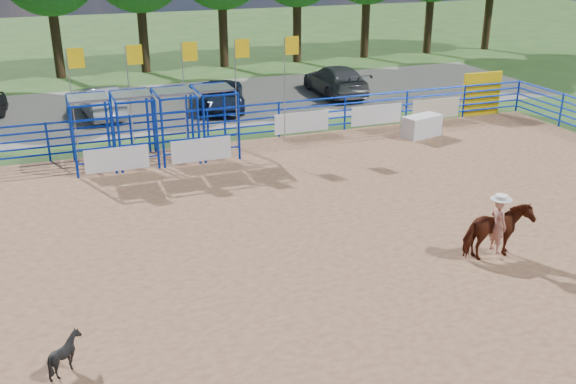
% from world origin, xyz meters
% --- Properties ---
extents(ground, '(120.00, 120.00, 0.00)m').
position_xyz_m(ground, '(0.00, 0.00, 0.00)').
color(ground, '#365823').
rests_on(ground, ground).
extents(arena_dirt, '(30.00, 20.00, 0.02)m').
position_xyz_m(arena_dirt, '(0.00, 0.00, 0.01)').
color(arena_dirt, '#956A4A').
rests_on(arena_dirt, ground).
extents(gravel_strip, '(40.00, 10.00, 0.01)m').
position_xyz_m(gravel_strip, '(0.00, 17.00, 0.01)').
color(gravel_strip, slate).
rests_on(gravel_strip, ground).
extents(announcer_table, '(1.80, 1.18, 0.88)m').
position_xyz_m(announcer_table, '(8.57, 7.98, 0.46)').
color(announcer_table, silver).
rests_on(announcer_table, arena_dirt).
extents(horse_and_rider, '(1.75, 0.82, 2.47)m').
position_xyz_m(horse_and_rider, '(4.55, -2.16, 0.89)').
color(horse_and_rider, '#5D2512').
rests_on(horse_and_rider, arena_dirt).
extents(calf, '(0.71, 0.63, 0.76)m').
position_xyz_m(calf, '(-6.02, -3.18, 0.40)').
color(calf, black).
rests_on(calf, arena_dirt).
extents(car_b, '(1.90, 4.39, 1.41)m').
position_xyz_m(car_b, '(-3.56, 15.86, 0.71)').
color(car_b, gray).
rests_on(car_b, gravel_strip).
extents(car_c, '(3.17, 4.95, 1.27)m').
position_xyz_m(car_c, '(1.98, 15.35, 0.65)').
color(car_c, black).
rests_on(car_c, gravel_strip).
extents(car_d, '(2.36, 5.33, 1.52)m').
position_xyz_m(car_d, '(8.40, 16.26, 0.77)').
color(car_d, '#515153').
rests_on(car_d, gravel_strip).
extents(perimeter_fence, '(30.10, 20.10, 1.50)m').
position_xyz_m(perimeter_fence, '(0.00, 0.00, 0.75)').
color(perimeter_fence, '#082BBA').
rests_on(perimeter_fence, ground).
extents(chute_assembly, '(19.32, 2.41, 4.20)m').
position_xyz_m(chute_assembly, '(-1.90, 8.84, 1.26)').
color(chute_assembly, '#082BBA').
rests_on(chute_assembly, ground).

